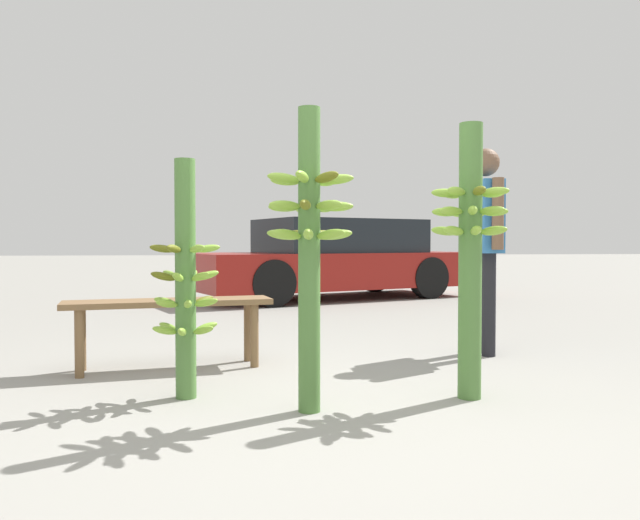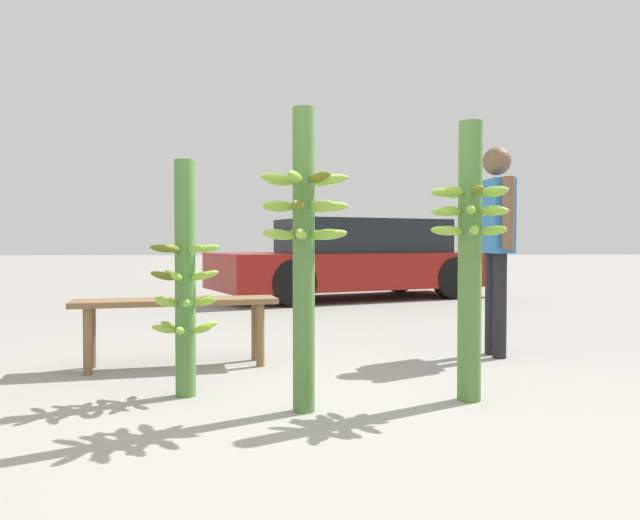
# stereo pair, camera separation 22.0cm
# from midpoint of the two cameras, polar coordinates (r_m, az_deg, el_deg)

# --- Properties ---
(ground_plane) EXTENTS (80.00, 80.00, 0.00)m
(ground_plane) POSITION_cam_midpoint_polar(r_m,az_deg,el_deg) (3.25, 2.01, -14.43)
(ground_plane) COLOR gray
(banana_stalk_left) EXTENTS (0.40, 0.40, 1.38)m
(banana_stalk_left) POSITION_cam_midpoint_polar(r_m,az_deg,el_deg) (3.68, -10.56, -1.89)
(banana_stalk_left) COLOR #4C7A38
(banana_stalk_left) RESTS_ON ground_plane
(banana_stalk_center) EXTENTS (0.47, 0.48, 1.61)m
(banana_stalk_center) POSITION_cam_midpoint_polar(r_m,az_deg,el_deg) (3.28, 0.42, 1.51)
(banana_stalk_center) COLOR #4C7A38
(banana_stalk_center) RESTS_ON ground_plane
(banana_stalk_right) EXTENTS (0.45, 0.45, 1.58)m
(banana_stalk_right) POSITION_cam_midpoint_polar(r_m,az_deg,el_deg) (3.64, 15.24, 0.89)
(banana_stalk_right) COLOR #4C7A38
(banana_stalk_right) RESTS_ON ground_plane
(vendor_person) EXTENTS (0.22, 0.56, 1.64)m
(vendor_person) POSITION_cam_midpoint_polar(r_m,az_deg,el_deg) (5.11, 17.01, 2.65)
(vendor_person) COLOR black
(vendor_person) RESTS_ON ground_plane
(market_bench) EXTENTS (1.47, 0.60, 0.49)m
(market_bench) POSITION_cam_midpoint_polar(r_m,az_deg,el_deg) (4.57, -11.67, -4.52)
(market_bench) COLOR brown
(market_bench) RESTS_ON ground_plane
(parked_car) EXTENTS (4.74, 3.25, 1.26)m
(parked_car) POSITION_cam_midpoint_polar(r_m,az_deg,el_deg) (9.98, 3.89, 0.02)
(parked_car) COLOR maroon
(parked_car) RESTS_ON ground_plane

